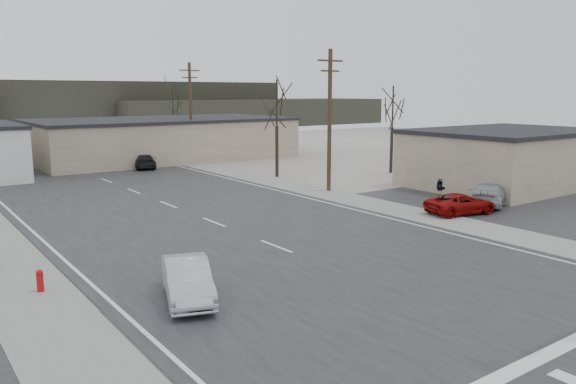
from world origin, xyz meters
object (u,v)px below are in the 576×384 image
at_px(sedan_crossing, 187,279).
at_px(car_parked_red, 461,204).
at_px(car_parked_silver, 490,195).
at_px(car_parked_dark_b, 513,180).
at_px(car_far_a, 144,161).
at_px(fire_hydrant, 40,281).
at_px(car_parked_dark_a, 457,180).

bearing_deg(sedan_crossing, car_parked_red, 28.82).
bearing_deg(sedan_crossing, car_parked_silver, 28.55).
height_order(sedan_crossing, car_parked_dark_b, car_parked_dark_b).
bearing_deg(car_parked_dark_b, car_far_a, 26.99).
bearing_deg(fire_hydrant, car_far_a, 62.21).
relative_size(car_parked_red, car_parked_dark_b, 0.87).
distance_m(sedan_crossing, car_parked_red, 19.29).
relative_size(car_parked_dark_a, car_parked_dark_b, 0.89).
height_order(sedan_crossing, car_parked_dark_a, car_parked_dark_a).
bearing_deg(car_parked_dark_a, car_parked_silver, 129.14).
bearing_deg(car_parked_dark_b, sedan_crossing, 97.23).
height_order(fire_hydrant, car_parked_red, car_parked_red).
bearing_deg(fire_hydrant, car_parked_dark_a, 9.07).
bearing_deg(sedan_crossing, fire_hydrant, 156.15).
distance_m(fire_hydrant, car_parked_dark_a, 29.69).
xyz_separation_m(sedan_crossing, car_parked_silver, (22.56, 3.71, -0.01)).
bearing_deg(car_parked_dark_a, car_parked_red, 109.20).
distance_m(car_parked_dark_a, car_parked_silver, 5.44).
distance_m(fire_hydrant, sedan_crossing, 5.42).
relative_size(sedan_crossing, car_parked_dark_b, 0.85).
height_order(car_far_a, car_parked_red, car_far_a).
height_order(car_far_a, car_parked_dark_b, car_parked_dark_b).
height_order(car_parked_red, car_parked_silver, car_parked_silver).
height_order(fire_hydrant, car_parked_dark_a, car_parked_dark_a).
distance_m(car_parked_red, car_parked_silver, 3.58).
relative_size(fire_hydrant, car_parked_silver, 0.18).
xyz_separation_m(sedan_crossing, car_far_a, (11.55, 33.10, -0.04)).
bearing_deg(sedan_crossing, car_far_a, 89.98).
distance_m(fire_hydrant, car_parked_silver, 26.52).
bearing_deg(car_parked_red, car_parked_silver, -70.92).
distance_m(car_parked_dark_a, car_parked_dark_b, 3.86).
height_order(car_far_a, car_parked_dark_a, car_parked_dark_a).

